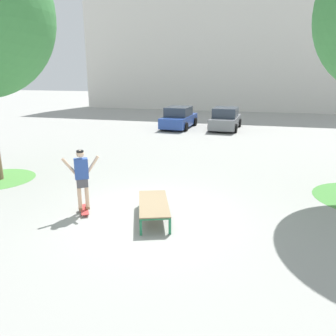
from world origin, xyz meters
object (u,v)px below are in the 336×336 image
object	(u,v)px
skateboard	(84,210)
car_grey	(225,119)
skate_box	(154,204)
skater	(82,176)
car_blue	(179,118)

from	to	relation	value
skateboard	car_grey	size ratio (longest dim) A/B	0.18
skate_box	skateboard	distance (m)	2.04
skate_box	car_grey	xyz separation A→B (m)	(0.43, 15.51, 0.28)
skate_box	car_grey	distance (m)	15.52
skate_box	car_grey	world-z (taller)	car_grey
skate_box	skater	world-z (taller)	skater
skate_box	car_grey	bearing A→B (deg)	88.41
skater	car_blue	distance (m)	15.36
skater	skateboard	bearing A→B (deg)	-57.41
car_grey	skate_box	bearing A→B (deg)	-91.59
skater	car_grey	world-z (taller)	skater
skate_box	car_blue	xyz separation A→B (m)	(-2.83, 15.25, 0.28)
skateboard	car_grey	world-z (taller)	car_grey
skater	car_grey	size ratio (longest dim) A/B	0.40
skateboard	skater	xyz separation A→B (m)	(-0.00, 0.00, 0.99)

